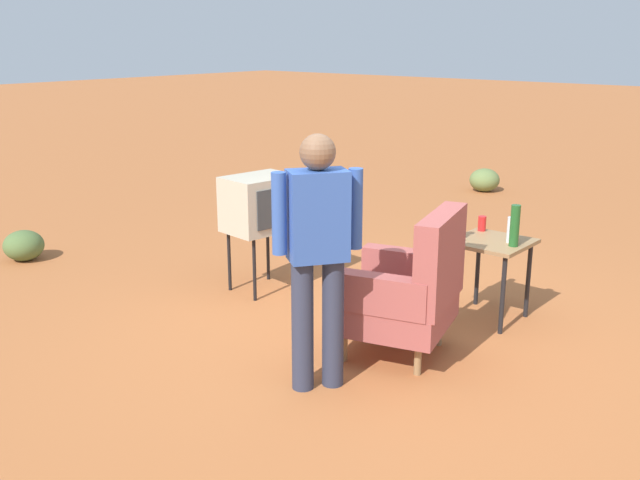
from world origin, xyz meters
name	(u,v)px	position (x,y,z in m)	size (l,w,h in m)	color
ground_plane	(375,347)	(0.00, 0.00, 0.00)	(60.00, 60.00, 0.00)	#AD6033
armchair	(408,289)	(-0.03, 0.24, 0.50)	(0.94, 0.96, 1.06)	#937047
side_table	(491,252)	(-1.04, 0.36, 0.55)	(0.56, 0.56, 0.65)	black
tv_on_stand	(260,204)	(-0.37, -1.51, 0.78)	(0.65, 0.51, 1.03)	black
person_standing	(318,247)	(0.73, 0.06, 0.94)	(0.48, 0.39, 1.64)	#2D3347
bottle_short_clear	(511,230)	(-1.08, 0.49, 0.75)	(0.06, 0.06, 0.20)	silver
soda_can_red	(482,223)	(-1.25, 0.16, 0.71)	(0.07, 0.07, 0.12)	red
bottle_wine_green	(515,226)	(-1.00, 0.56, 0.81)	(0.07, 0.07, 0.32)	#1E5623
flower_vase	(455,222)	(-0.85, 0.13, 0.80)	(0.15, 0.10, 0.27)	silver
shrub_mid	(24,245)	(0.53, -3.97, 0.15)	(0.40, 0.40, 0.31)	#516B38
shrub_lone	(485,180)	(-5.49, -1.99, 0.17)	(0.43, 0.43, 0.33)	olive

